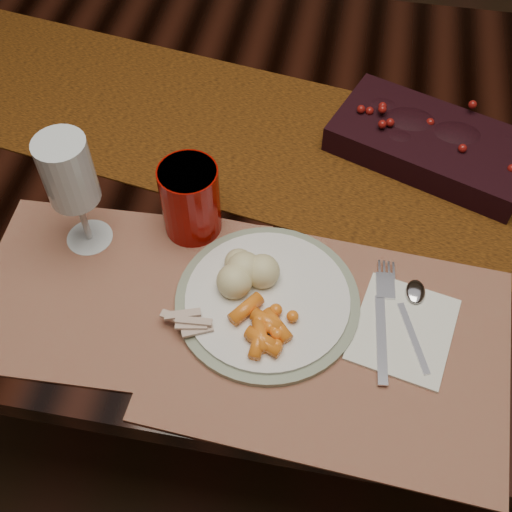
% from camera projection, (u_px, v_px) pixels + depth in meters
% --- Properties ---
extents(floor, '(5.00, 5.00, 0.00)m').
position_uv_depth(floor, '(287.00, 364.00, 1.68)').
color(floor, black).
rests_on(floor, ground).
extents(dining_table, '(1.80, 1.00, 0.75)m').
position_uv_depth(dining_table, '(294.00, 285.00, 1.37)').
color(dining_table, black).
rests_on(dining_table, floor).
extents(table_runner, '(1.72, 0.63, 0.00)m').
position_uv_depth(table_runner, '(335.00, 157.00, 1.07)').
color(table_runner, '#3A1E0C').
rests_on(table_runner, dining_table).
extents(centerpiece, '(0.36, 0.27, 0.06)m').
position_uv_depth(centerpiece, '(433.00, 140.00, 1.05)').
color(centerpiece, black).
rests_on(centerpiece, table_runner).
extents(placemat_main, '(0.49, 0.37, 0.00)m').
position_uv_depth(placemat_main, '(332.00, 342.00, 0.87)').
color(placemat_main, brown).
rests_on(placemat_main, dining_table).
extents(placemat_second, '(0.42, 0.31, 0.00)m').
position_uv_depth(placemat_second, '(120.00, 292.00, 0.91)').
color(placemat_second, '#956642').
rests_on(placemat_second, dining_table).
extents(dinner_plate, '(0.30, 0.30, 0.01)m').
position_uv_depth(dinner_plate, '(267.00, 300.00, 0.90)').
color(dinner_plate, white).
rests_on(dinner_plate, placemat_main).
extents(baby_carrots, '(0.13, 0.11, 0.02)m').
position_uv_depth(baby_carrots, '(273.00, 334.00, 0.84)').
color(baby_carrots, orange).
rests_on(baby_carrots, dinner_plate).
extents(mashed_potatoes, '(0.10, 0.09, 0.05)m').
position_uv_depth(mashed_potatoes, '(251.00, 269.00, 0.89)').
color(mashed_potatoes, tan).
rests_on(mashed_potatoes, dinner_plate).
extents(turkey_shreds, '(0.07, 0.06, 0.02)m').
position_uv_depth(turkey_shreds, '(189.00, 323.00, 0.86)').
color(turkey_shreds, '#C2A992').
rests_on(turkey_shreds, dinner_plate).
extents(napkin, '(0.16, 0.17, 0.01)m').
position_uv_depth(napkin, '(403.00, 329.00, 0.87)').
color(napkin, white).
rests_on(napkin, placemat_main).
extents(fork, '(0.04, 0.18, 0.00)m').
position_uv_depth(fork, '(382.00, 325.00, 0.87)').
color(fork, white).
rests_on(fork, napkin).
extents(spoon, '(0.08, 0.14, 0.00)m').
position_uv_depth(spoon, '(414.00, 323.00, 0.87)').
color(spoon, silver).
rests_on(spoon, napkin).
extents(red_cup, '(0.10, 0.10, 0.12)m').
position_uv_depth(red_cup, '(190.00, 200.00, 0.94)').
color(red_cup, '#810702').
rests_on(red_cup, placemat_main).
extents(wine_glass, '(0.08, 0.08, 0.20)m').
position_uv_depth(wine_glass, '(76.00, 195.00, 0.89)').
color(wine_glass, silver).
rests_on(wine_glass, dining_table).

